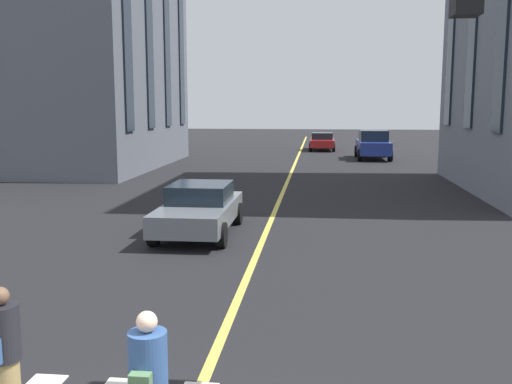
{
  "coord_description": "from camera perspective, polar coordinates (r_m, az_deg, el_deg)",
  "views": [
    {
      "loc": [
        -4.14,
        -1.44,
        3.52
      ],
      "look_at": [
        8.94,
        -0.01,
        1.54
      ],
      "focal_mm": 40.84,
      "sensor_mm": 36.0,
      "label": 1
    }
  ],
  "objects": [
    {
      "name": "car_blue_parked_b",
      "position": [
        38.58,
        11.39,
        4.62
      ],
      "size": [
        4.7,
        2.14,
        1.88
      ],
      "color": "navy",
      "rests_on": "ground_plane"
    },
    {
      "name": "building_left_near",
      "position": [
        35.04,
        -16.89,
        15.73
      ],
      "size": [
        14.21,
        8.96,
        16.21
      ],
      "color": "#565B66",
      "rests_on": "ground_plane"
    },
    {
      "name": "pedestrian_near",
      "position": [
        7.22,
        -23.51,
        -14.52
      ],
      "size": [
        0.5,
        0.38,
        1.57
      ],
      "color": "#997F4C",
      "rests_on": "ground_plane"
    },
    {
      "name": "lane_centre_line",
      "position": [
        24.44,
        2.78,
        0.29
      ],
      "size": [
        80.0,
        0.16,
        0.01
      ],
      "color": "#D8C64C",
      "rests_on": "ground_plane"
    },
    {
      "name": "car_grey_parked_a",
      "position": [
        15.99,
        -5.57,
        -1.62
      ],
      "size": [
        4.4,
        1.95,
        1.37
      ],
      "color": "slate",
      "rests_on": "ground_plane"
    },
    {
      "name": "car_red_oncoming",
      "position": [
        45.43,
        6.49,
        4.97
      ],
      "size": [
        4.4,
        1.95,
        1.37
      ],
      "color": "#B21E1E",
      "rests_on": "ground_plane"
    }
  ]
}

